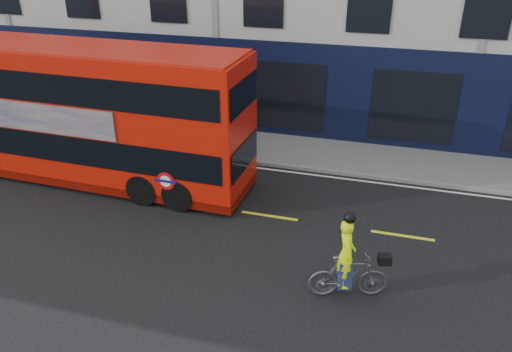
% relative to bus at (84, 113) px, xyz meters
% --- Properties ---
extents(ground, '(120.00, 120.00, 0.00)m').
position_rel_bus_xyz_m(ground, '(2.73, -2.38, -2.39)').
color(ground, black).
rests_on(ground, ground).
extents(pavement, '(60.00, 3.00, 0.12)m').
position_rel_bus_xyz_m(pavement, '(2.73, 4.12, -2.33)').
color(pavement, slate).
rests_on(pavement, ground).
extents(kerb, '(60.00, 0.12, 0.13)m').
position_rel_bus_xyz_m(kerb, '(2.73, 2.62, -2.33)').
color(kerb, gray).
rests_on(kerb, ground).
extents(road_edge_line, '(58.00, 0.10, 0.01)m').
position_rel_bus_xyz_m(road_edge_line, '(2.73, 2.32, -2.39)').
color(road_edge_line, silver).
rests_on(road_edge_line, ground).
extents(lane_dashes, '(58.00, 0.12, 0.01)m').
position_rel_bus_xyz_m(lane_dashes, '(2.73, -0.88, -2.39)').
color(lane_dashes, yellow).
rests_on(lane_dashes, ground).
extents(bus, '(11.66, 2.99, 4.67)m').
position_rel_bus_xyz_m(bus, '(0.00, 0.00, 0.00)').
color(bus, red).
rests_on(bus, ground).
extents(cyclist, '(2.00, 1.07, 2.34)m').
position_rel_bus_xyz_m(cyclist, '(9.46, -3.96, -1.61)').
color(cyclist, '#4F5154').
rests_on(cyclist, ground).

